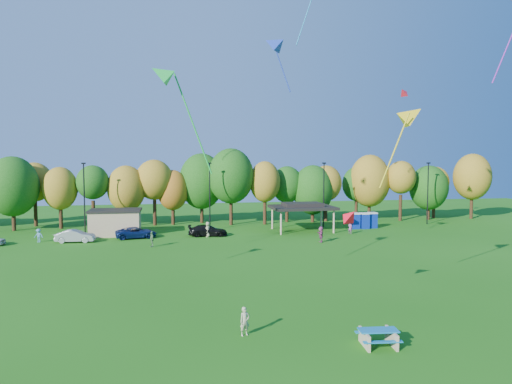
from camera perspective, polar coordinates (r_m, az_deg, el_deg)
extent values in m
plane|color=#19600F|center=(23.15, -2.19, -19.71)|extent=(160.00, 160.00, 0.00)
cylinder|color=black|center=(68.80, -28.03, -2.83)|extent=(0.50, 0.50, 3.56)
ellipsoid|color=#144C0F|center=(68.48, -28.14, 0.63)|extent=(6.62, 6.62, 8.00)
cylinder|color=black|center=(72.20, -25.83, -2.38)|extent=(0.50, 0.50, 3.79)
ellipsoid|color=olive|center=(71.88, -25.94, 1.13)|extent=(4.94, 4.94, 5.58)
cylinder|color=black|center=(68.10, -23.20, -2.85)|extent=(0.50, 0.50, 3.34)
ellipsoid|color=olive|center=(67.78, -23.29, 0.42)|extent=(4.61, 4.61, 5.88)
cylinder|color=black|center=(67.10, -19.66, -2.65)|extent=(0.50, 0.50, 3.82)
ellipsoid|color=#144C0F|center=(66.76, -19.74, 1.15)|extent=(4.43, 4.43, 4.73)
cylinder|color=black|center=(67.22, -15.84, -2.80)|extent=(0.50, 0.50, 3.25)
ellipsoid|color=olive|center=(66.90, -15.90, 0.43)|extent=(5.33, 5.33, 6.53)
cylinder|color=black|center=(67.50, -12.54, -2.42)|extent=(0.50, 0.50, 3.96)
ellipsoid|color=olive|center=(67.16, -12.60, 1.51)|extent=(5.31, 5.31, 5.82)
cylinder|color=black|center=(67.78, -10.32, -2.75)|extent=(0.50, 0.50, 3.05)
ellipsoid|color=#995914|center=(67.47, -10.36, 0.25)|extent=(4.54, 4.54, 5.87)
cylinder|color=black|center=(69.07, -6.79, -2.29)|extent=(0.50, 0.50, 3.77)
ellipsoid|color=#144C0F|center=(68.74, -6.82, 1.36)|extent=(6.69, 6.69, 8.35)
cylinder|color=black|center=(66.47, -3.14, -2.29)|extent=(0.50, 0.50, 4.28)
ellipsoid|color=#144C0F|center=(66.12, -3.15, 2.02)|extent=(6.64, 6.64, 8.01)
cylinder|color=black|center=(66.99, 1.11, -2.46)|extent=(0.50, 0.50, 3.76)
ellipsoid|color=olive|center=(66.65, 1.11, 1.29)|extent=(4.49, 4.49, 6.02)
cylinder|color=black|center=(69.86, 3.88, -2.34)|extent=(0.50, 0.50, 3.43)
ellipsoid|color=#144C0F|center=(69.54, 3.90, 0.94)|extent=(4.77, 4.77, 5.63)
cylinder|color=black|center=(70.12, 7.09, -2.54)|extent=(0.50, 0.50, 2.95)
ellipsoid|color=#144C0F|center=(69.82, 7.11, 0.27)|extent=(6.14, 6.14, 7.54)
cylinder|color=black|center=(71.25, 8.72, -2.22)|extent=(0.50, 0.50, 3.52)
ellipsoid|color=olive|center=(70.93, 8.76, 1.08)|extent=(4.78, 4.78, 5.53)
cylinder|color=black|center=(74.83, 12.41, -2.03)|extent=(0.50, 0.50, 3.39)
ellipsoid|color=#144C0F|center=(74.54, 12.45, 0.99)|extent=(4.54, 4.54, 5.46)
cylinder|color=black|center=(74.31, 13.96, -1.97)|extent=(0.50, 0.50, 3.72)
ellipsoid|color=olive|center=(74.00, 14.02, 1.37)|extent=(6.32, 6.32, 8.24)
cylinder|color=black|center=(74.44, 17.60, -1.89)|extent=(0.50, 0.50, 4.06)
ellipsoid|color=olive|center=(74.13, 17.67, 1.75)|extent=(4.50, 4.50, 5.13)
cylinder|color=black|center=(77.47, 20.72, -2.12)|extent=(0.50, 0.50, 3.05)
ellipsoid|color=#144C0F|center=(77.19, 20.78, 0.52)|extent=(5.97, 5.97, 7.05)
cylinder|color=black|center=(79.75, 21.32, -1.79)|extent=(0.50, 0.50, 3.55)
ellipsoid|color=olive|center=(79.47, 21.40, 1.19)|extent=(4.60, 4.60, 4.99)
cylinder|color=black|center=(81.29, 25.32, -1.61)|extent=(0.50, 0.50, 4.07)
ellipsoid|color=olive|center=(81.00, 25.42, 1.74)|extent=(5.83, 5.83, 7.42)
cylinder|color=black|center=(62.15, -20.67, -0.78)|extent=(0.16, 0.16, 9.00)
cube|color=black|center=(61.97, -20.76, 3.37)|extent=(0.50, 0.25, 0.18)
cylinder|color=black|center=(61.39, -5.80, -0.60)|extent=(0.16, 0.16, 9.00)
cube|color=black|center=(61.21, -5.83, 3.60)|extent=(0.50, 0.25, 0.18)
cylinder|color=black|center=(64.71, 8.46, -0.40)|extent=(0.16, 0.16, 9.00)
cube|color=black|center=(64.54, 8.50, 3.59)|extent=(0.50, 0.25, 0.18)
cylinder|color=black|center=(71.54, 20.67, -0.20)|extent=(0.16, 0.16, 9.00)
cube|color=black|center=(71.38, 20.76, 3.40)|extent=(0.50, 0.25, 0.18)
cube|color=tan|center=(59.91, -17.16, -3.75)|extent=(6.00, 4.00, 3.00)
cube|color=black|center=(59.72, -17.19, -2.21)|extent=(6.30, 4.30, 0.25)
cylinder|color=tan|center=(57.66, 3.15, -3.88)|extent=(0.24, 0.24, 3.00)
cylinder|color=tan|center=(59.69, 9.70, -3.66)|extent=(0.24, 0.24, 3.00)
cylinder|color=tan|center=(62.48, 2.06, -3.27)|extent=(0.24, 0.24, 3.00)
cylinder|color=tan|center=(64.37, 8.16, -3.10)|extent=(0.24, 0.24, 3.00)
cube|color=black|center=(60.77, 5.81, -1.93)|extent=(8.20, 6.20, 0.35)
cube|color=black|center=(60.73, 5.81, -1.55)|extent=(5.00, 3.50, 0.45)
cube|color=#0B2794|center=(64.29, 12.29, -3.61)|extent=(1.10, 1.10, 2.00)
cube|color=silver|center=(64.16, 12.30, -2.64)|extent=(1.15, 1.15, 0.18)
cube|color=#0B2794|center=(64.64, 13.41, -3.58)|extent=(1.10, 1.10, 2.00)
cube|color=silver|center=(64.51, 13.43, -2.62)|extent=(1.15, 1.15, 0.18)
cube|color=#0B2794|center=(65.50, 14.33, -3.50)|extent=(1.10, 1.10, 2.00)
cube|color=silver|center=(65.37, 14.34, -2.55)|extent=(1.15, 1.15, 0.18)
cube|color=tan|center=(24.55, 13.40, -17.42)|extent=(0.29, 1.57, 0.78)
cube|color=tan|center=(25.00, 16.61, -17.08)|extent=(0.29, 1.57, 0.78)
cube|color=#1271A5|center=(24.62, 15.04, -16.34)|extent=(2.02, 1.01, 0.06)
cube|color=#1271A5|center=(24.15, 15.58, -17.61)|extent=(1.96, 0.47, 0.05)
cube|color=#1271A5|center=(25.33, 14.49, -16.55)|extent=(1.96, 0.47, 0.05)
imported|color=tan|center=(25.17, -1.42, -15.85)|extent=(0.65, 0.53, 1.54)
imported|color=#A1A1A6|center=(56.26, -21.65, -5.15)|extent=(4.38, 1.69, 1.42)
imported|color=navy|center=(56.95, -14.75, -4.94)|extent=(5.16, 3.04, 1.35)
imported|color=black|center=(56.92, -6.05, -4.81)|extent=(4.98, 2.41, 1.40)
imported|color=#5087B1|center=(57.98, -25.53, -4.93)|extent=(1.10, 0.77, 1.54)
imported|color=#A04B92|center=(59.59, 11.68, -4.41)|extent=(0.65, 0.66, 1.54)
imported|color=#9A9969|center=(56.25, -6.05, -4.67)|extent=(0.63, 0.94, 1.86)
imported|color=#873866|center=(52.87, 8.12, -5.25)|extent=(0.78, 1.76, 1.83)
imported|color=#578652|center=(50.84, -12.89, -5.75)|extent=(0.64, 1.07, 1.70)
cone|color=#FF0E20|center=(28.97, 11.74, -2.97)|extent=(1.45, 1.63, 1.35)
cone|color=green|center=(30.87, -11.89, 14.23)|extent=(2.02, 1.63, 1.90)
cylinder|color=green|center=(30.73, -7.87, 8.40)|extent=(2.48, 0.39, 6.61)
cone|color=red|center=(54.25, 17.95, 11.81)|extent=(1.68, 1.57, 1.37)
cone|color=gold|center=(31.17, 18.98, 9.03)|extent=(2.36, 2.04, 2.02)
cylinder|color=gold|center=(29.96, 16.92, 4.98)|extent=(1.75, 0.64, 4.73)
cylinder|color=#219BD6|center=(49.18, 6.20, 20.85)|extent=(2.11, 0.58, 5.67)
cone|color=navy|center=(38.02, 2.04, 18.00)|extent=(2.38, 2.26, 1.94)
cylinder|color=navy|center=(38.48, 3.32, 15.08)|extent=(1.27, 0.89, 3.79)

